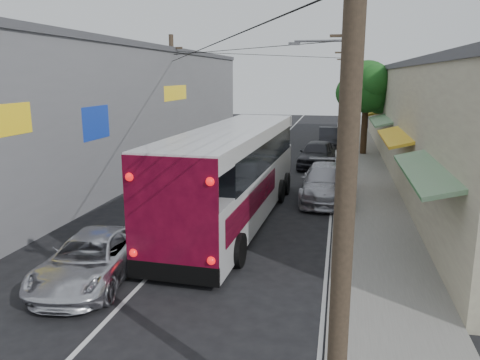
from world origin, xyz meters
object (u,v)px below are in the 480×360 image
(coach_bus, at_px, (235,173))
(parked_car_far, at_px, (329,137))
(parked_suv, at_px, (326,183))
(parked_car_mid, at_px, (317,154))
(jeepney, at_px, (91,259))
(pedestrian_near, at_px, (347,170))
(pedestrian_far, at_px, (345,198))

(coach_bus, bearing_deg, parked_car_far, 84.03)
(parked_suv, relative_size, parked_car_mid, 1.13)
(coach_bus, distance_m, jeepney, 6.95)
(coach_bus, bearing_deg, parked_car_mid, 79.83)
(coach_bus, height_order, parked_suv, coach_bus)
(parked_car_mid, bearing_deg, pedestrian_near, -64.33)
(jeepney, height_order, parked_car_mid, parked_car_mid)
(parked_car_far, xyz_separation_m, pedestrian_far, (1.14, -20.24, 0.20))
(parked_car_mid, xyz_separation_m, pedestrian_far, (1.60, -10.96, 0.11))
(pedestrian_near, bearing_deg, parked_suv, 57.40)
(parked_car_far, bearing_deg, parked_suv, -91.22)
(parked_car_mid, relative_size, pedestrian_near, 3.27)
(coach_bus, relative_size, parked_car_mid, 2.63)
(parked_car_mid, bearing_deg, parked_car_far, 93.24)
(parked_car_far, xyz_separation_m, pedestrian_near, (1.30, -14.23, 0.12))
(coach_bus, xyz_separation_m, jeepney, (-2.60, -6.33, -1.23))
(parked_car_far, bearing_deg, pedestrian_far, -89.13)
(parked_suv, xyz_separation_m, pedestrian_far, (0.80, -3.13, 0.14))
(parked_car_far, height_order, pedestrian_near, pedestrian_near)
(jeepney, xyz_separation_m, pedestrian_near, (6.96, 13.11, 0.21))
(jeepney, height_order, parked_suv, parked_suv)
(coach_bus, bearing_deg, pedestrian_near, 59.60)
(pedestrian_far, bearing_deg, coach_bus, 9.85)
(coach_bus, height_order, parked_car_mid, coach_bus)
(parked_car_mid, distance_m, parked_car_far, 9.30)
(jeepney, relative_size, pedestrian_far, 2.87)
(coach_bus, xyz_separation_m, parked_car_far, (3.06, 21.01, -1.15))
(coach_bus, relative_size, jeepney, 2.74)
(parked_suv, distance_m, parked_car_far, 17.12)
(jeepney, distance_m, parked_suv, 11.86)
(pedestrian_far, bearing_deg, pedestrian_near, -91.98)
(pedestrian_near, relative_size, pedestrian_far, 0.91)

